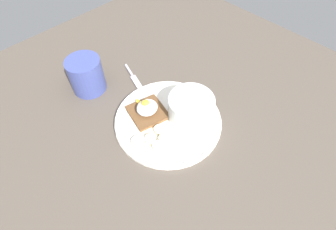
% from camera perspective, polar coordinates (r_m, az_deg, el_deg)
% --- Properties ---
extents(ground_plane, '(1.20, 1.20, 0.02)m').
position_cam_1_polar(ground_plane, '(0.69, 0.00, -2.04)').
color(ground_plane, '#50463D').
rests_on(ground_plane, ground).
extents(plate, '(0.28, 0.28, 0.02)m').
position_cam_1_polar(plate, '(0.68, 0.00, -1.15)').
color(plate, white).
rests_on(plate, ground_plane).
extents(oatmeal_bowl, '(0.12, 0.12, 0.07)m').
position_cam_1_polar(oatmeal_bowl, '(0.66, 4.96, 1.57)').
color(oatmeal_bowl, white).
rests_on(oatmeal_bowl, plate).
extents(toast_slice, '(0.11, 0.11, 0.01)m').
position_cam_1_polar(toast_slice, '(0.69, -4.47, 0.58)').
color(toast_slice, brown).
rests_on(toast_slice, plate).
extents(poached_egg, '(0.06, 0.08, 0.03)m').
position_cam_1_polar(poached_egg, '(0.67, -4.64, 1.73)').
color(poached_egg, white).
rests_on(poached_egg, toast_slice).
extents(banana_slice_front, '(0.04, 0.03, 0.02)m').
position_cam_1_polar(banana_slice_front, '(0.63, -2.33, -6.71)').
color(banana_slice_front, beige).
rests_on(banana_slice_front, plate).
extents(banana_slice_left, '(0.04, 0.04, 0.02)m').
position_cam_1_polar(banana_slice_left, '(0.64, -3.84, -5.31)').
color(banana_slice_left, beige).
rests_on(banana_slice_left, plate).
extents(banana_slice_back, '(0.04, 0.04, 0.01)m').
position_cam_1_polar(banana_slice_back, '(0.64, -0.61, -5.27)').
color(banana_slice_back, beige).
rests_on(banana_slice_back, plate).
extents(banana_slice_right, '(0.05, 0.05, 0.01)m').
position_cam_1_polar(banana_slice_right, '(0.63, -6.30, -6.05)').
color(banana_slice_right, '#F9E8BE').
rests_on(banana_slice_right, plate).
extents(banana_slice_inner, '(0.04, 0.04, 0.01)m').
position_cam_1_polar(banana_slice_inner, '(0.65, -1.79, -3.24)').
color(banana_slice_inner, beige).
rests_on(banana_slice_inner, plate).
extents(coffee_mug, '(0.09, 0.13, 0.10)m').
position_cam_1_polar(coffee_mug, '(0.77, -17.46, 8.41)').
color(coffee_mug, '#404C94').
rests_on(coffee_mug, ground_plane).
extents(knife, '(0.05, 0.12, 0.01)m').
position_cam_1_polar(knife, '(0.80, -7.53, 8.15)').
color(knife, silver).
rests_on(knife, ground_plane).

